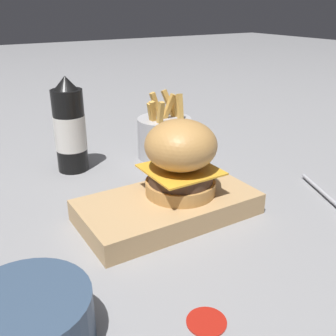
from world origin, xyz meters
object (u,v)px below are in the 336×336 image
(burger, at_px, (181,157))
(side_bowl, at_px, (27,320))
(ketchup_bottle, at_px, (70,129))
(fries_basket, at_px, (164,137))
(serving_board, at_px, (168,207))

(burger, relative_size, side_bowl, 0.92)
(ketchup_bottle, distance_m, side_bowl, 0.46)
(burger, distance_m, fries_basket, 0.26)
(burger, distance_m, ketchup_bottle, 0.28)
(burger, xyz_separation_m, side_bowl, (0.28, 0.15, -0.07))
(burger, height_order, side_bowl, burger)
(burger, bearing_deg, serving_board, 8.60)
(serving_board, xyz_separation_m, burger, (-0.03, -0.00, 0.08))
(burger, xyz_separation_m, ketchup_bottle, (0.09, -0.26, -0.01))
(serving_board, relative_size, side_bowl, 2.13)
(burger, relative_size, ketchup_bottle, 0.63)
(serving_board, height_order, burger, burger)
(side_bowl, bearing_deg, fries_basket, -135.55)
(serving_board, height_order, ketchup_bottle, ketchup_bottle)
(burger, relative_size, fries_basket, 0.82)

